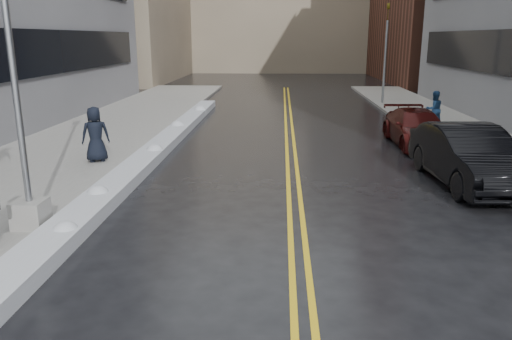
# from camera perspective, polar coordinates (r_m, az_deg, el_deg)

# --- Properties ---
(ground) EXTENTS (160.00, 160.00, 0.00)m
(ground) POSITION_cam_1_polar(r_m,az_deg,el_deg) (9.22, -10.91, -12.16)
(ground) COLOR black
(ground) RESTS_ON ground
(sidewalk_west) EXTENTS (5.50, 50.00, 0.15)m
(sidewalk_west) POSITION_cam_1_polar(r_m,az_deg,el_deg) (20.02, -20.30, 2.23)
(sidewalk_west) COLOR gray
(sidewalk_west) RESTS_ON ground
(sidewalk_east) EXTENTS (4.00, 50.00, 0.15)m
(sidewalk_east) POSITION_cam_1_polar(r_m,az_deg,el_deg) (20.03, 26.02, 1.64)
(sidewalk_east) COLOR gray
(sidewalk_east) RESTS_ON ground
(lane_line_left) EXTENTS (0.12, 50.00, 0.01)m
(lane_line_left) POSITION_cam_1_polar(r_m,az_deg,el_deg) (18.43, 3.57, 1.88)
(lane_line_left) COLOR gold
(lane_line_left) RESTS_ON ground
(lane_line_right) EXTENTS (0.12, 50.00, 0.01)m
(lane_line_right) POSITION_cam_1_polar(r_m,az_deg,el_deg) (18.44, 4.50, 1.86)
(lane_line_right) COLOR gold
(lane_line_right) RESTS_ON ground
(snow_ridge) EXTENTS (0.90, 30.00, 0.34)m
(snow_ridge) POSITION_cam_1_polar(r_m,az_deg,el_deg) (17.07, -12.69, 1.05)
(snow_ridge) COLOR #B7BAC1
(snow_ridge) RESTS_ON ground
(lamppost) EXTENTS (0.65, 0.65, 7.62)m
(lamppost) POSITION_cam_1_polar(r_m,az_deg,el_deg) (11.45, -25.46, 5.32)
(lamppost) COLOR gray
(lamppost) RESTS_ON sidewalk_west
(fire_hydrant) EXTENTS (0.26, 0.26, 0.73)m
(fire_hydrant) POSITION_cam_1_polar(r_m,az_deg,el_deg) (19.57, 23.49, 3.06)
(fire_hydrant) COLOR maroon
(fire_hydrant) RESTS_ON sidewalk_east
(traffic_signal) EXTENTS (0.16, 0.20, 6.00)m
(traffic_signal) POSITION_cam_1_polar(r_m,az_deg,el_deg) (32.60, 14.59, 13.14)
(traffic_signal) COLOR gray
(traffic_signal) RESTS_ON sidewalk_east
(pedestrian_c) EXTENTS (1.05, 0.89, 1.83)m
(pedestrian_c) POSITION_cam_1_polar(r_m,az_deg,el_deg) (17.30, -17.88, 3.91)
(pedestrian_c) COLOR black
(pedestrian_c) RESTS_ON sidewalk_west
(pedestrian_east) EXTENTS (0.94, 0.81, 1.66)m
(pedestrian_east) POSITION_cam_1_polar(r_m,az_deg,el_deg) (24.29, 19.67, 6.55)
(pedestrian_east) COLOR navy
(pedestrian_east) RESTS_ON sidewalk_east
(car_black) EXTENTS (2.16, 5.33, 1.72)m
(car_black) POSITION_cam_1_polar(r_m,az_deg,el_deg) (15.55, 23.10, 1.47)
(car_black) COLOR black
(car_black) RESTS_ON ground
(car_maroon) EXTENTS (2.07, 4.85, 1.39)m
(car_maroon) POSITION_cam_1_polar(r_m,az_deg,el_deg) (20.73, 17.93, 4.59)
(car_maroon) COLOR #380908
(car_maroon) RESTS_ON ground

